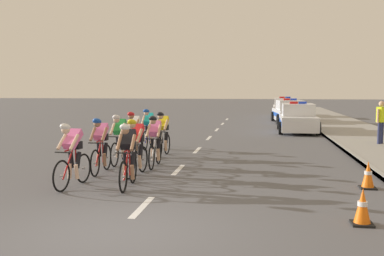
{
  "coord_description": "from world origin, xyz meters",
  "views": [
    {
      "loc": [
        2.22,
        -6.87,
        2.35
      ],
      "look_at": [
        0.24,
        6.56,
        1.1
      ],
      "focal_mm": 41.93,
      "sensor_mm": 36.0,
      "label": 1
    }
  ],
  "objects": [
    {
      "name": "ground_plane",
      "position": [
        0.0,
        0.0,
        0.0
      ],
      "size": [
        160.0,
        160.0,
        0.0
      ],
      "primitive_type": "plane",
      "color": "#56565B"
    },
    {
      "name": "sidewalk_slab",
      "position": [
        7.14,
        14.0,
        0.06
      ],
      "size": [
        3.64,
        60.0,
        0.12
      ],
      "primitive_type": "cube",
      "color": "gray",
      "rests_on": "ground"
    },
    {
      "name": "kerb_edge",
      "position": [
        5.4,
        14.0,
        0.07
      ],
      "size": [
        0.16,
        60.0,
        0.13
      ],
      "primitive_type": "cube",
      "color": "#9E9E99",
      "rests_on": "ground"
    },
    {
      "name": "lane_markings_centre",
      "position": [
        0.0,
        11.51,
        0.0
      ],
      "size": [
        0.14,
        29.6,
        0.01
      ],
      "color": "white",
      "rests_on": "ground"
    },
    {
      "name": "cyclist_lead",
      "position": [
        -2.06,
        2.95,
        0.79
      ],
      "size": [
        0.45,
        1.72,
        1.56
      ],
      "color": "black",
      "rests_on": "ground"
    },
    {
      "name": "cyclist_second",
      "position": [
        -0.75,
        3.07,
        0.79
      ],
      "size": [
        0.43,
        1.72,
        1.56
      ],
      "color": "black",
      "rests_on": "ground"
    },
    {
      "name": "cyclist_third",
      "position": [
        -1.99,
        4.68,
        0.79
      ],
      "size": [
        0.42,
        1.72,
        1.56
      ],
      "color": "black",
      "rests_on": "ground"
    },
    {
      "name": "cyclist_fourth",
      "position": [
        -0.95,
        4.49,
        0.79
      ],
      "size": [
        0.45,
        1.72,
        1.56
      ],
      "color": "black",
      "rests_on": "ground"
    },
    {
      "name": "cyclist_fifth",
      "position": [
        -1.93,
        6.17,
        0.79
      ],
      "size": [
        0.42,
        1.72,
        1.56
      ],
      "color": "black",
      "rests_on": "ground"
    },
    {
      "name": "cyclist_sixth",
      "position": [
        -0.74,
        5.8,
        0.79
      ],
      "size": [
        0.42,
        1.72,
        1.56
      ],
      "color": "black",
      "rests_on": "ground"
    },
    {
      "name": "cyclist_seventh",
      "position": [
        -1.92,
        7.72,
        0.79
      ],
      "size": [
        0.43,
        1.72,
        1.56
      ],
      "color": "black",
      "rests_on": "ground"
    },
    {
      "name": "cyclist_eighth",
      "position": [
        -0.94,
        7.8,
        0.79
      ],
      "size": [
        0.44,
        1.72,
        1.56
      ],
      "color": "black",
      "rests_on": "ground"
    },
    {
      "name": "cyclist_ninth",
      "position": [
        -1.89,
        9.62,
        0.79
      ],
      "size": [
        0.42,
        1.72,
        1.56
      ],
      "color": "black",
      "rests_on": "ground"
    },
    {
      "name": "police_car_nearest",
      "position": [
        4.27,
        16.87,
        0.68
      ],
      "size": [
        2.05,
        4.43,
        1.59
      ],
      "color": "silver",
      "rests_on": "ground"
    },
    {
      "name": "police_car_second",
      "position": [
        4.27,
        23.07,
        0.68
      ],
      "size": [
        2.3,
        4.54,
        1.59
      ],
      "color": "silver",
      "rests_on": "ground"
    },
    {
      "name": "police_car_third",
      "position": [
        4.27,
        28.47,
        0.68
      ],
      "size": [
        2.1,
        4.45,
        1.59
      ],
      "color": "white",
      "rests_on": "ground"
    },
    {
      "name": "traffic_cone_mid",
      "position": [
        4.76,
        3.83,
        0.31
      ],
      "size": [
        0.36,
        0.36,
        0.64
      ],
      "color": "black",
      "rests_on": "ground"
    },
    {
      "name": "traffic_cone_far",
      "position": [
        4.01,
        0.95,
        0.31
      ],
      "size": [
        0.36,
        0.36,
        0.64
      ],
      "color": "black",
      "rests_on": "ground"
    },
    {
      "name": "spectator_closest",
      "position": [
        6.99,
        11.52,
        1.08
      ],
      "size": [
        0.42,
        0.43,
        1.68
      ],
      "color": "#23284C",
      "rests_on": "sidewalk_slab"
    }
  ]
}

